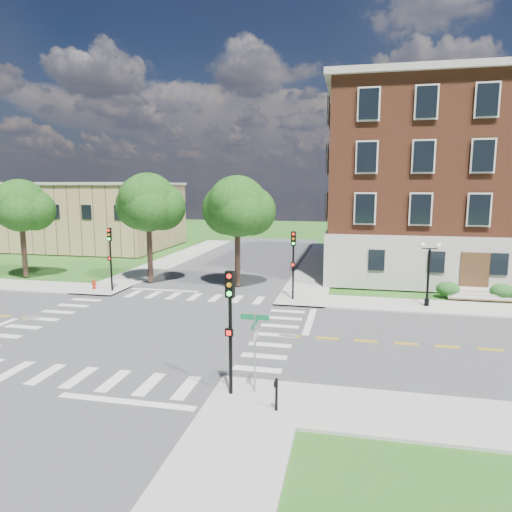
% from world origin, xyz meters
% --- Properties ---
extents(ground, '(160.00, 160.00, 0.00)m').
position_xyz_m(ground, '(0.00, 0.00, 0.00)').
color(ground, '#1F5718').
rests_on(ground, ground).
extents(road_ew, '(90.00, 12.00, 0.01)m').
position_xyz_m(road_ew, '(0.00, 0.00, 0.01)').
color(road_ew, '#3D3D3F').
rests_on(road_ew, ground).
extents(road_ns, '(12.00, 90.00, 0.01)m').
position_xyz_m(road_ns, '(0.00, 0.00, 0.01)').
color(road_ns, '#3D3D3F').
rests_on(road_ns, ground).
extents(sidewalk_ne, '(34.00, 34.00, 0.12)m').
position_xyz_m(sidewalk_ne, '(15.38, 15.38, 0.06)').
color(sidewalk_ne, '#9E9B93').
rests_on(sidewalk_ne, ground).
extents(sidewalk_nw, '(34.00, 34.00, 0.12)m').
position_xyz_m(sidewalk_nw, '(-15.38, 15.38, 0.06)').
color(sidewalk_nw, '#9E9B93').
rests_on(sidewalk_nw, ground).
extents(crosswalk_east, '(2.20, 10.20, 0.02)m').
position_xyz_m(crosswalk_east, '(7.20, 0.00, 0.00)').
color(crosswalk_east, silver).
rests_on(crosswalk_east, ground).
extents(stop_bar_east, '(0.40, 5.50, 0.00)m').
position_xyz_m(stop_bar_east, '(8.80, 3.00, 0.00)').
color(stop_bar_east, silver).
rests_on(stop_bar_east, ground).
extents(main_building, '(30.60, 22.40, 16.50)m').
position_xyz_m(main_building, '(24.00, 21.99, 8.34)').
color(main_building, '#AAA396').
rests_on(main_building, ground).
extents(secondary_building, '(20.40, 15.40, 8.30)m').
position_xyz_m(secondary_building, '(-22.00, 30.00, 4.28)').
color(secondary_building, tan).
rests_on(secondary_building, ground).
extents(tree_b, '(4.49, 4.49, 8.49)m').
position_xyz_m(tree_b, '(-16.86, 10.78, 6.33)').
color(tree_b, '#322119').
rests_on(tree_b, ground).
extents(tree_c, '(4.76, 4.76, 8.96)m').
position_xyz_m(tree_c, '(-5.16, 11.01, 6.67)').
color(tree_c, '#322119').
rests_on(tree_c, ground).
extents(tree_d, '(4.77, 4.77, 8.72)m').
position_xyz_m(tree_d, '(2.29, 11.05, 6.43)').
color(tree_d, '#322119').
rests_on(tree_d, ground).
extents(traffic_signal_se, '(0.36, 0.41, 4.80)m').
position_xyz_m(traffic_signal_se, '(6.74, -7.53, 3.19)').
color(traffic_signal_se, black).
rests_on(traffic_signal_se, ground).
extents(traffic_signal_ne, '(0.34, 0.39, 4.80)m').
position_xyz_m(traffic_signal_ne, '(7.16, 7.62, 3.19)').
color(traffic_signal_ne, black).
rests_on(traffic_signal_ne, ground).
extents(traffic_signal_nw, '(0.38, 0.45, 4.80)m').
position_xyz_m(traffic_signal_nw, '(-6.69, 7.44, 3.19)').
color(traffic_signal_nw, black).
rests_on(traffic_signal_nw, ground).
extents(twin_lamp_west, '(1.36, 0.36, 4.23)m').
position_xyz_m(twin_lamp_west, '(16.12, 7.73, 2.52)').
color(twin_lamp_west, black).
rests_on(twin_lamp_west, ground).
extents(street_sign_pole, '(1.10, 1.10, 3.10)m').
position_xyz_m(street_sign_pole, '(7.62, -7.21, 2.31)').
color(street_sign_pole, gray).
rests_on(street_sign_pole, ground).
extents(push_button_post, '(0.14, 0.21, 1.20)m').
position_xyz_m(push_button_post, '(8.67, -8.51, 0.80)').
color(push_button_post, black).
rests_on(push_button_post, ground).
extents(fire_hydrant, '(0.35, 0.35, 0.75)m').
position_xyz_m(fire_hydrant, '(-8.34, 7.66, 0.46)').
color(fire_hydrant, '#AB1E0D').
rests_on(fire_hydrant, ground).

